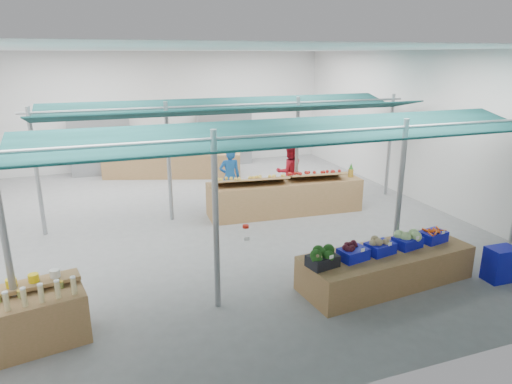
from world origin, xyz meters
TOP-DOWN VIEW (x-y plane):
  - floor at (0.00, 0.00)m, footprint 13.00×13.00m
  - hall at (0.00, 1.44)m, footprint 13.00×13.00m
  - pole_grid at (0.75, -1.75)m, footprint 10.00×4.60m
  - awnings at (0.75, -1.75)m, footprint 9.50×7.08m
  - back_shelving_left at (-2.50, 6.00)m, footprint 2.00×0.50m
  - back_shelving_right at (2.00, 6.00)m, footprint 2.00×0.50m
  - bottle_shelf at (-3.95, -4.12)m, footprint 1.87×1.35m
  - veg_counter at (2.13, -4.28)m, footprint 3.38×1.41m
  - fruit_counter at (1.95, -0.01)m, footprint 4.15×1.23m
  - far_counter at (-0.20, 4.81)m, footprint 4.72×2.36m
  - crate_stack at (4.22, -4.90)m, footprint 0.56×0.40m
  - vendor_left at (0.75, 1.09)m, footprint 0.62×0.43m
  - vendor_right at (2.55, 1.09)m, footprint 0.83×0.67m
  - crate_broccoli at (0.73, -4.42)m, footprint 0.56×0.45m
  - crate_beets at (1.36, -4.36)m, footprint 0.56×0.45m
  - crate_celeriac at (1.95, -4.30)m, footprint 0.56×0.45m
  - crate_cabbage at (2.59, -4.23)m, footprint 0.56×0.45m
  - crate_carrots at (3.22, -4.17)m, footprint 0.56×0.45m
  - sparrow at (0.59, -4.54)m, footprint 0.12×0.09m
  - pole_ribbon at (-0.28, -3.34)m, footprint 0.12×0.12m
  - apple_heap_yellow at (0.97, -0.05)m, footprint 1.97×0.93m
  - apple_heap_red at (2.77, -0.16)m, footprint 1.58×0.88m
  - pineapple at (3.79, -0.23)m, footprint 0.14×0.14m

SIDE VIEW (x-z plane):
  - floor at x=0.00m, z-range 0.00..0.00m
  - veg_counter at x=2.13m, z-range 0.00..0.64m
  - crate_stack at x=4.22m, z-range 0.00..0.65m
  - far_counter at x=-0.20m, z-range 0.00..0.84m
  - bottle_shelf at x=-3.95m, z-range -0.10..0.96m
  - fruit_counter at x=1.95m, z-range 0.00..0.88m
  - crate_carrots at x=3.22m, z-range 0.61..0.90m
  - crate_beets at x=1.36m, z-range 0.63..0.92m
  - crate_celeriac at x=1.95m, z-range 0.63..0.94m
  - crate_broccoli at x=0.73m, z-range 0.62..0.97m
  - crate_cabbage at x=2.59m, z-range 0.62..0.97m
  - vendor_left at x=0.75m, z-range 0.00..1.64m
  - vendor_right at x=2.55m, z-range 0.00..1.64m
  - sparrow at x=0.59m, z-range 0.83..0.94m
  - back_shelving_left at x=-2.50m, z-range 0.00..2.00m
  - back_shelving_right at x=2.00m, z-range 0.00..2.00m
  - apple_heap_yellow at x=0.97m, z-range 0.91..1.18m
  - apple_heap_red at x=2.77m, z-range 0.91..1.18m
  - pineapple at x=3.79m, z-range 0.86..1.25m
  - pole_ribbon at x=-0.28m, z-range 0.94..1.22m
  - pole_grid at x=0.75m, z-range 0.31..3.31m
  - hall at x=0.00m, z-range -3.85..9.15m
  - awnings at x=0.75m, z-range 2.63..2.93m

